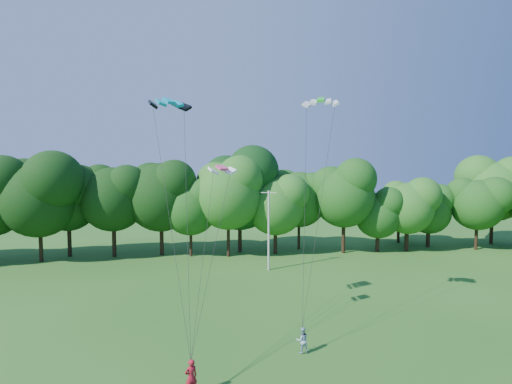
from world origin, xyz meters
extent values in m
cylinder|color=#B8B7AE|center=(5.68, 27.63, 4.46)|extent=(0.22, 0.22, 8.92)
cube|color=#B8B7AE|center=(5.68, 27.63, 8.69)|extent=(1.67, 0.79, 0.08)
imported|color=#A41524|center=(-3.17, 4.60, 0.93)|extent=(0.80, 0.67, 1.87)
imported|color=#90B0C8|center=(3.77, 8.01, 0.82)|extent=(0.83, 0.65, 1.65)
cube|color=#058FAA|center=(-4.40, 12.94, 16.18)|extent=(3.03, 2.17, 0.61)
cube|color=green|center=(6.32, 12.40, 16.47)|extent=(2.74, 2.00, 0.54)
cube|color=#E63F76|center=(-0.91, 11.52, 11.60)|extent=(2.04, 1.47, 0.38)
cylinder|color=#312513|center=(3.74, 37.34, 2.69)|extent=(0.49, 0.49, 5.39)
ellipsoid|color=black|center=(3.74, 37.34, 9.80)|extent=(10.78, 10.78, 11.76)
cylinder|color=#382116|center=(28.08, 39.41, 1.59)|extent=(0.41, 0.41, 3.18)
ellipsoid|color=#31661F|center=(28.08, 39.41, 5.78)|extent=(6.36, 6.36, 6.93)
camera|label=1|loc=(-3.28, -15.42, 11.86)|focal=28.00mm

